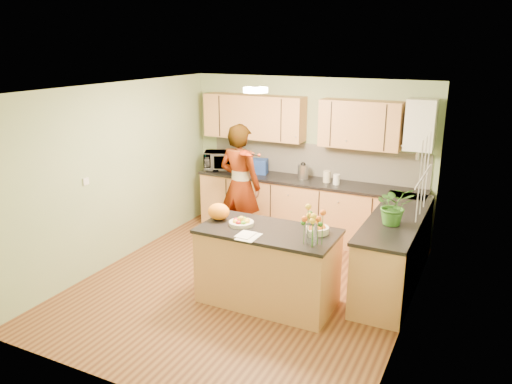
% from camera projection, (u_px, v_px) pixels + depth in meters
% --- Properties ---
extents(floor, '(4.50, 4.50, 0.00)m').
position_uv_depth(floor, '(245.00, 285.00, 6.44)').
color(floor, '#542C18').
rests_on(floor, ground).
extents(ceiling, '(4.00, 4.50, 0.02)m').
position_uv_depth(ceiling, '(244.00, 89.00, 5.72)').
color(ceiling, silver).
rests_on(ceiling, wall_back).
extents(wall_back, '(4.00, 0.02, 2.50)m').
position_uv_depth(wall_back, '(309.00, 156.00, 8.02)').
color(wall_back, '#91AD7B').
rests_on(wall_back, floor).
extents(wall_front, '(4.00, 0.02, 2.50)m').
position_uv_depth(wall_front, '(121.00, 263.00, 4.15)').
color(wall_front, '#91AD7B').
rests_on(wall_front, floor).
extents(wall_left, '(0.02, 4.50, 2.50)m').
position_uv_depth(wall_left, '(117.00, 174.00, 6.93)').
color(wall_left, '#91AD7B').
rests_on(wall_left, floor).
extents(wall_right, '(0.02, 4.50, 2.50)m').
position_uv_depth(wall_right, '(413.00, 217.00, 5.24)').
color(wall_right, '#91AD7B').
rests_on(wall_right, floor).
extents(back_counter, '(3.64, 0.62, 0.94)m').
position_uv_depth(back_counter, '(307.00, 208.00, 7.94)').
color(back_counter, tan).
rests_on(back_counter, floor).
extents(right_counter, '(0.62, 2.24, 0.94)m').
position_uv_depth(right_counter, '(395.00, 251.00, 6.32)').
color(right_counter, tan).
rests_on(right_counter, floor).
extents(splashback, '(3.60, 0.02, 0.52)m').
position_uv_depth(splashback, '(314.00, 160.00, 7.98)').
color(splashback, beige).
rests_on(splashback, back_counter).
extents(upper_cabinets, '(3.20, 0.34, 0.70)m').
position_uv_depth(upper_cabinets, '(296.00, 120.00, 7.77)').
color(upper_cabinets, tan).
rests_on(upper_cabinets, wall_back).
extents(boiler, '(0.40, 0.30, 0.86)m').
position_uv_depth(boiler, '(421.00, 125.00, 6.98)').
color(boiler, white).
rests_on(boiler, wall_back).
extents(window_right, '(0.01, 1.30, 1.05)m').
position_uv_depth(window_right, '(424.00, 176.00, 5.67)').
color(window_right, white).
rests_on(window_right, wall_right).
extents(light_switch, '(0.02, 0.09, 0.09)m').
position_uv_depth(light_switch, '(86.00, 181.00, 6.39)').
color(light_switch, white).
rests_on(light_switch, wall_left).
extents(ceiling_lamp, '(0.30, 0.30, 0.07)m').
position_uv_depth(ceiling_lamp, '(255.00, 90.00, 5.99)').
color(ceiling_lamp, '#FFEABF').
rests_on(ceiling_lamp, ceiling).
extents(peninsula_island, '(1.62, 0.83, 0.93)m').
position_uv_depth(peninsula_island, '(268.00, 266.00, 5.91)').
color(peninsula_island, tan).
rests_on(peninsula_island, floor).
extents(fruit_dish, '(0.30, 0.30, 0.10)m').
position_uv_depth(fruit_dish, '(241.00, 222.00, 5.92)').
color(fruit_dish, beige).
rests_on(fruit_dish, peninsula_island).
extents(orange_bowl, '(0.26, 0.26, 0.15)m').
position_uv_depth(orange_bowl, '(318.00, 228.00, 5.66)').
color(orange_bowl, beige).
rests_on(orange_bowl, peninsula_island).
extents(flower_vase, '(0.27, 0.27, 0.50)m').
position_uv_depth(flower_vase, '(313.00, 215.00, 5.28)').
color(flower_vase, silver).
rests_on(flower_vase, peninsula_island).
extents(orange_bag, '(0.30, 0.27, 0.21)m').
position_uv_depth(orange_bag, '(219.00, 212.00, 6.08)').
color(orange_bag, orange).
rests_on(orange_bag, peninsula_island).
extents(papers, '(0.21, 0.29, 0.01)m').
position_uv_depth(papers, '(249.00, 236.00, 5.56)').
color(papers, white).
rests_on(papers, peninsula_island).
extents(violinist, '(0.73, 0.52, 1.88)m').
position_uv_depth(violinist, '(240.00, 186.00, 7.48)').
color(violinist, '#E2B48A').
rests_on(violinist, floor).
extents(violin, '(0.59, 0.52, 0.15)m').
position_uv_depth(violin, '(245.00, 153.00, 7.05)').
color(violin, '#581805').
rests_on(violin, violinist).
extents(microwave, '(0.66, 0.57, 0.31)m').
position_uv_depth(microwave, '(221.00, 161.00, 8.42)').
color(microwave, white).
rests_on(microwave, back_counter).
extents(blue_box, '(0.34, 0.28, 0.24)m').
position_uv_depth(blue_box, '(258.00, 166.00, 8.17)').
color(blue_box, navy).
rests_on(blue_box, back_counter).
extents(kettle, '(0.17, 0.17, 0.31)m').
position_uv_depth(kettle, '(303.00, 171.00, 7.84)').
color(kettle, '#B3B3B8').
rests_on(kettle, back_counter).
extents(jar_cream, '(0.12, 0.12, 0.18)m').
position_uv_depth(jar_cream, '(327.00, 177.00, 7.66)').
color(jar_cream, beige).
rests_on(jar_cream, back_counter).
extents(jar_white, '(0.12, 0.12, 0.16)m').
position_uv_depth(jar_white, '(336.00, 179.00, 7.55)').
color(jar_white, white).
rests_on(jar_white, back_counter).
extents(potted_plant, '(0.54, 0.51, 0.47)m').
position_uv_depth(potted_plant, '(394.00, 205.00, 5.85)').
color(potted_plant, '#357125').
rests_on(potted_plant, right_counter).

